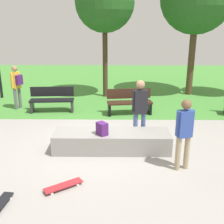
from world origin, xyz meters
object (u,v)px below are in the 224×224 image
object	(u,v)px
skater_performing_trick	(184,130)
pedestrian_with_backpack	(17,83)
park_bench_far_left	(52,99)
concrete_ledge	(112,141)
tree_broad_elm	(105,3)
skater_watching	(140,107)
backpack_on_ledge	(102,129)
skateboard_by_ledge	(63,186)
park_bench_near_path	(129,101)

from	to	relation	value
skater_performing_trick	pedestrian_with_backpack	size ratio (longest dim) A/B	1.00
skater_performing_trick	park_bench_far_left	xyz separation A→B (m)	(-3.86, 4.20, -0.48)
concrete_ledge	pedestrian_with_backpack	world-z (taller)	pedestrian_with_backpack
concrete_ledge	tree_broad_elm	xyz separation A→B (m)	(-0.36, 5.46, 3.69)
skater_performing_trick	skater_watching	bearing A→B (deg)	120.49
backpack_on_ledge	skater_performing_trick	size ratio (longest dim) A/B	0.19
concrete_ledge	backpack_on_ledge	xyz separation A→B (m)	(-0.24, -0.16, 0.41)
backpack_on_ledge	skateboard_by_ledge	bearing A→B (deg)	-60.42
tree_broad_elm	park_bench_near_path	bearing A→B (deg)	-68.91
park_bench_near_path	skater_watching	bearing A→B (deg)	-86.40
skater_watching	tree_broad_elm	xyz separation A→B (m)	(-1.11, 4.97, 2.90)
skater_watching	park_bench_far_left	world-z (taller)	skater_watching
skater_performing_trick	concrete_ledge	bearing A→B (deg)	149.06
concrete_ledge	park_bench_near_path	size ratio (longest dim) A/B	1.83
park_bench_near_path	pedestrian_with_backpack	size ratio (longest dim) A/B	0.99
backpack_on_ledge	skateboard_by_ledge	distance (m)	1.87
concrete_ledge	skater_performing_trick	size ratio (longest dim) A/B	1.82
skater_watching	tree_broad_elm	world-z (taller)	tree_broad_elm
skateboard_by_ledge	concrete_ledge	bearing A→B (deg)	61.79
skateboard_by_ledge	tree_broad_elm	world-z (taller)	tree_broad_elm
park_bench_near_path	park_bench_far_left	bearing A→B (deg)	174.79
backpack_on_ledge	skater_watching	xyz separation A→B (m)	(0.99, 0.65, 0.38)
skater_performing_trick	park_bench_near_path	bearing A→B (deg)	104.41
skater_performing_trick	skateboard_by_ledge	distance (m)	2.84
park_bench_far_left	tree_broad_elm	bearing A→B (deg)	49.51
concrete_ledge	skater_watching	bearing A→B (deg)	33.26
park_bench_near_path	tree_broad_elm	distance (m)	4.36
skater_watching	park_bench_near_path	distance (m)	2.55
park_bench_far_left	skater_watching	bearing A→B (deg)	-42.41
skateboard_by_ledge	park_bench_far_left	world-z (taller)	park_bench_far_left
tree_broad_elm	pedestrian_with_backpack	xyz separation A→B (m)	(-3.28, -1.89, -2.94)
skater_watching	park_bench_near_path	size ratio (longest dim) A/B	1.07
concrete_ledge	backpack_on_ledge	distance (m)	0.50
pedestrian_with_backpack	skater_watching	bearing A→B (deg)	-35.03
backpack_on_ledge	skater_performing_trick	bearing A→B (deg)	29.88
backpack_on_ledge	skater_performing_trick	distance (m)	2.04
skateboard_by_ledge	pedestrian_with_backpack	size ratio (longest dim) A/B	0.47
pedestrian_with_backpack	backpack_on_ledge	bearing A→B (deg)	-47.66
backpack_on_ledge	skater_watching	bearing A→B (deg)	86.67
concrete_ledge	skater_performing_trick	world-z (taller)	skater_performing_trick
skater_watching	park_bench_near_path	xyz separation A→B (m)	(-0.16, 2.49, -0.56)
skater_watching	skater_performing_trick	bearing A→B (deg)	-59.51
tree_broad_elm	skater_watching	bearing A→B (deg)	-77.37
tree_broad_elm	pedestrian_with_backpack	world-z (taller)	tree_broad_elm
concrete_ledge	tree_broad_elm	size ratio (longest dim) A/B	0.58
skater_watching	pedestrian_with_backpack	size ratio (longest dim) A/B	1.06
skateboard_by_ledge	pedestrian_with_backpack	distance (m)	6.06
concrete_ledge	backpack_on_ledge	world-z (taller)	backpack_on_ledge
backpack_on_ledge	pedestrian_with_backpack	distance (m)	5.06
pedestrian_with_backpack	skateboard_by_ledge	bearing A→B (deg)	-63.36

